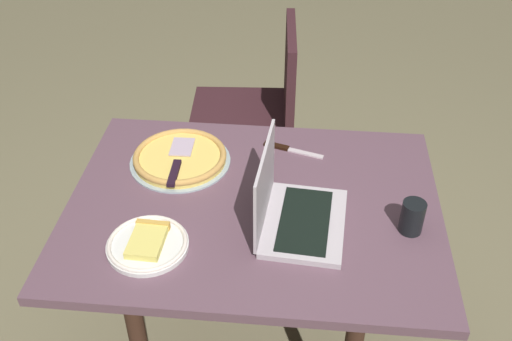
{
  "coord_description": "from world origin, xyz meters",
  "views": [
    {
      "loc": [
        -0.13,
        1.29,
        1.86
      ],
      "look_at": [
        0.0,
        -0.08,
        0.8
      ],
      "focal_mm": 41.41,
      "sensor_mm": 36.0,
      "label": 1
    }
  ],
  "objects_px": {
    "chair_near": "(259,107)",
    "laptop": "(291,210)",
    "dining_table": "(254,226)",
    "pizza_tray": "(180,158)",
    "table_knife": "(287,149)",
    "pizza_plate": "(148,243)",
    "drink_cup": "(412,217)"
  },
  "relations": [
    {
      "from": "chair_near",
      "to": "laptop",
      "type": "bearing_deg",
      "value": 100.1
    },
    {
      "from": "dining_table",
      "to": "pizza_tray",
      "type": "height_order",
      "value": "pizza_tray"
    },
    {
      "from": "table_knife",
      "to": "dining_table",
      "type": "bearing_deg",
      "value": 73.06
    },
    {
      "from": "dining_table",
      "to": "laptop",
      "type": "height_order",
      "value": "laptop"
    },
    {
      "from": "pizza_plate",
      "to": "chair_near",
      "type": "distance_m",
      "value": 1.15
    },
    {
      "from": "laptop",
      "to": "pizza_plate",
      "type": "relative_size",
      "value": 1.45
    },
    {
      "from": "pizza_plate",
      "to": "chair_near",
      "type": "xyz_separation_m",
      "value": [
        -0.2,
        -1.11,
        -0.24
      ]
    },
    {
      "from": "laptop",
      "to": "pizza_tray",
      "type": "bearing_deg",
      "value": -35.01
    },
    {
      "from": "table_knife",
      "to": "chair_near",
      "type": "relative_size",
      "value": 0.23
    },
    {
      "from": "pizza_tray",
      "to": "chair_near",
      "type": "distance_m",
      "value": 0.79
    },
    {
      "from": "table_knife",
      "to": "pizza_tray",
      "type": "bearing_deg",
      "value": 16.58
    },
    {
      "from": "laptop",
      "to": "drink_cup",
      "type": "bearing_deg",
      "value": -179.19
    },
    {
      "from": "dining_table",
      "to": "drink_cup",
      "type": "height_order",
      "value": "drink_cup"
    },
    {
      "from": "laptop",
      "to": "table_knife",
      "type": "bearing_deg",
      "value": -85.64
    },
    {
      "from": "chair_near",
      "to": "table_knife",
      "type": "bearing_deg",
      "value": 103.25
    },
    {
      "from": "table_knife",
      "to": "chair_near",
      "type": "xyz_separation_m",
      "value": [
        0.15,
        -0.63,
        -0.23
      ]
    },
    {
      "from": "pizza_tray",
      "to": "drink_cup",
      "type": "height_order",
      "value": "drink_cup"
    },
    {
      "from": "drink_cup",
      "to": "chair_near",
      "type": "relative_size",
      "value": 0.11
    },
    {
      "from": "dining_table",
      "to": "pizza_plate",
      "type": "bearing_deg",
      "value": 38.0
    },
    {
      "from": "table_knife",
      "to": "drink_cup",
      "type": "distance_m",
      "value": 0.5
    },
    {
      "from": "dining_table",
      "to": "pizza_tray",
      "type": "distance_m",
      "value": 0.33
    },
    {
      "from": "pizza_plate",
      "to": "table_knife",
      "type": "xyz_separation_m",
      "value": [
        -0.35,
        -0.48,
        -0.01
      ]
    },
    {
      "from": "chair_near",
      "to": "pizza_plate",
      "type": "bearing_deg",
      "value": 79.81
    },
    {
      "from": "laptop",
      "to": "chair_near",
      "type": "height_order",
      "value": "laptop"
    },
    {
      "from": "dining_table",
      "to": "table_knife",
      "type": "relative_size",
      "value": 5.43
    },
    {
      "from": "pizza_plate",
      "to": "pizza_tray",
      "type": "bearing_deg",
      "value": -91.82
    },
    {
      "from": "dining_table",
      "to": "laptop",
      "type": "xyz_separation_m",
      "value": [
        -0.11,
        0.08,
        0.14
      ]
    },
    {
      "from": "table_knife",
      "to": "chair_near",
      "type": "distance_m",
      "value": 0.68
    },
    {
      "from": "laptop",
      "to": "pizza_tray",
      "type": "xyz_separation_m",
      "value": [
        0.36,
        -0.25,
        -0.03
      ]
    },
    {
      "from": "laptop",
      "to": "chair_near",
      "type": "distance_m",
      "value": 1.03
    },
    {
      "from": "drink_cup",
      "to": "chair_near",
      "type": "height_order",
      "value": "chair_near"
    },
    {
      "from": "drink_cup",
      "to": "table_knife",
      "type": "bearing_deg",
      "value": -44.39
    }
  ]
}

